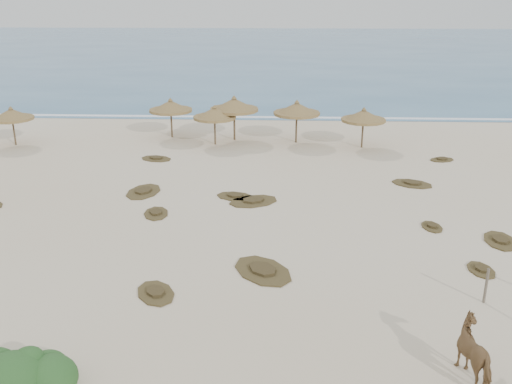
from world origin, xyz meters
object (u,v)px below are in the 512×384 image
(palapa_1, at_px, (171,107))
(bush, at_px, (13,382))
(horse, at_px, (478,353))
(palapa_0, at_px, (12,115))

(palapa_1, xyz_separation_m, bush, (0.77, -26.59, -1.68))
(palapa_1, bearing_deg, horse, -63.13)
(horse, bearing_deg, bush, -7.01)
(palapa_0, bearing_deg, bush, -65.98)
(horse, bearing_deg, palapa_0, -58.18)
(palapa_0, bearing_deg, palapa_1, 13.72)
(horse, distance_m, bush, 12.12)
(palapa_0, distance_m, bush, 26.49)
(palapa_1, distance_m, horse, 28.40)
(bush, bearing_deg, palapa_1, 91.66)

